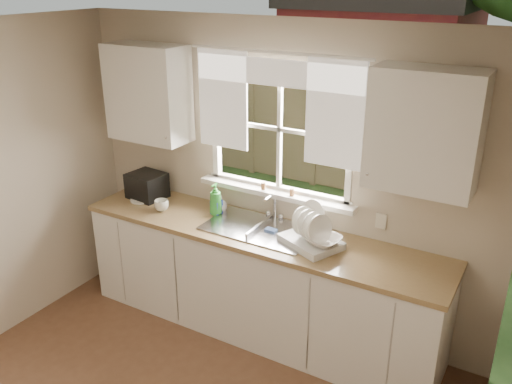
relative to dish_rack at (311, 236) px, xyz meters
The scene contains 19 objects.
room_walls 1.82m from the dish_rack, 104.66° to the right, with size 3.62×4.02×2.50m.
ceiling 2.31m from the dish_rack, 105.20° to the right, with size 3.60×4.00×0.02m, color silver.
window 0.75m from the dish_rack, 144.80° to the left, with size 1.38×0.16×1.06m.
curtains 1.09m from the dish_rack, 149.35° to the left, with size 1.50×0.03×0.81m.
base_cabinets 0.71m from the dish_rack, behind, with size 3.00×0.62×0.87m, color silver.
countertop 0.47m from the dish_rack, behind, with size 3.04×0.65×0.04m, color olive.
upper_cabinet_left 1.83m from the dish_rack, behind, with size 0.70×0.33×0.80m, color silver.
upper_cabinet_right 1.12m from the dish_rack, 11.88° to the left, with size 0.70×0.33×0.80m, color silver.
wall_outlet 0.53m from the dish_rack, 35.83° to the left, with size 0.08×0.01×0.12m, color beige.
sill_jars 0.54m from the dish_rack, 148.54° to the left, with size 0.30×0.04×0.06m.
sink 0.48m from the dish_rack, behind, with size 0.88×0.52×0.40m.
dish_rack is the anchor object (origin of this frame).
bowl 0.13m from the dish_rack, 22.12° to the right, with size 0.25×0.25×0.06m, color silver.
soap_bottle_a 0.92m from the dish_rack, behind, with size 0.10×0.11×0.27m, color green.
soap_bottle_b 0.92m from the dish_rack, behind, with size 0.08×0.08×0.18m, color blue.
soap_bottle_c 0.93m from the dish_rack, 169.98° to the left, with size 0.11×0.11×0.15m, color beige.
saucer 1.66m from the dish_rack, behind, with size 0.19×0.19×0.01m, color white.
cup 1.36m from the dish_rack, behind, with size 0.12×0.12×0.10m, color silver.
black_appliance 1.66m from the dish_rack, behind, with size 0.31×0.27×0.23m, color black.
Camera 1 is at (1.90, -1.62, 2.80)m, focal length 38.00 mm.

